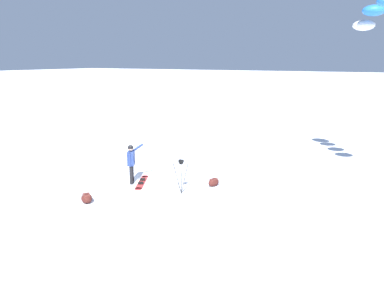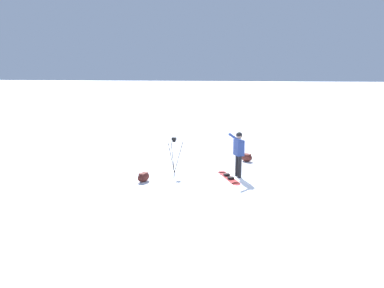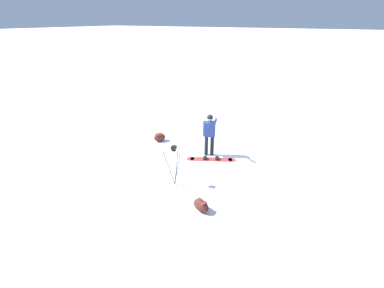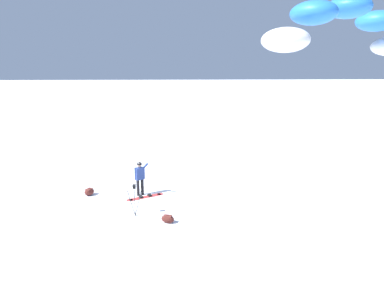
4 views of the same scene
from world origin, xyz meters
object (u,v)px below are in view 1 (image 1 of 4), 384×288
object	(u,v)px
gear_bag_large	(214,182)
gear_bag_small	(87,198)
snowboard	(142,182)
camera_tripod	(181,170)
snowboarder	(131,160)

from	to	relation	value
gear_bag_large	gear_bag_small	distance (m)	4.89
gear_bag_large	gear_bag_small	size ratio (longest dim) A/B	0.95
gear_bag_large	snowboard	bearing A→B (deg)	110.96
camera_tripod	gear_bag_small	bearing A→B (deg)	133.92
snowboarder	camera_tripod	world-z (taller)	snowboarder
snowboarder	camera_tripod	xyz separation A→B (m)	(-0.01, -2.35, -0.02)
snowboard	gear_bag_small	world-z (taller)	gear_bag_small
snowboarder	gear_bag_large	xyz separation A→B (m)	(1.31, -3.08, -0.81)
snowboarder	snowboard	world-z (taller)	snowboarder
gear_bag_small	snowboard	bearing A→B (deg)	-9.10
gear_bag_large	gear_bag_small	bearing A→B (deg)	139.20
snowboarder	gear_bag_small	world-z (taller)	snowboarder
snowboarder	camera_tripod	bearing A→B (deg)	-90.29
snowboard	gear_bag_large	distance (m)	2.97
snowboard	gear_bag_small	distance (m)	2.68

